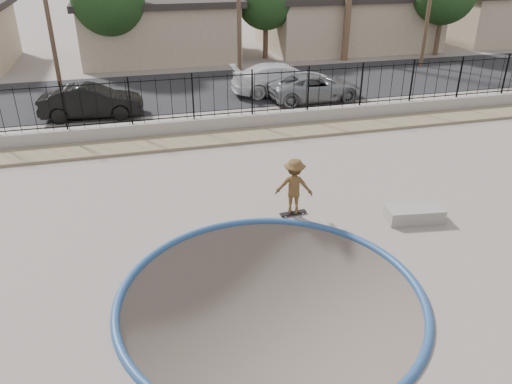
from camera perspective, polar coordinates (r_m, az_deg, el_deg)
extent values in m
cube|color=gray|center=(23.27, -7.48, 5.60)|extent=(120.00, 120.00, 2.20)
torus|color=navy|center=(11.49, 1.74, -11.93)|extent=(7.04, 7.04, 0.20)
cube|color=#857457|center=(20.26, -6.53, 5.92)|extent=(42.00, 1.60, 0.11)
cube|color=gray|center=(21.21, -7.04, 7.54)|extent=(42.00, 0.45, 0.60)
cube|color=black|center=(21.07, -7.10, 8.62)|extent=(40.00, 0.04, 0.03)
cube|color=black|center=(20.65, -7.35, 12.79)|extent=(40.00, 0.04, 0.04)
cube|color=black|center=(27.66, -9.14, 11.33)|extent=(90.00, 8.00, 0.04)
cube|color=tan|center=(36.59, -11.18, 17.65)|extent=(10.00, 8.00, 3.50)
cube|color=#2B2623|center=(36.35, -11.47, 20.68)|extent=(10.60, 8.60, 0.40)
cube|color=tan|center=(40.11, 10.24, 18.48)|extent=(12.00, 8.00, 3.50)
cube|color=tan|center=(47.66, 26.51, 17.51)|extent=(11.00, 8.00, 3.50)
cylinder|color=#473323|center=(28.91, -22.93, 19.42)|extent=(0.24, 0.24, 9.00)
cylinder|color=#473323|center=(33.08, -15.97, 15.80)|extent=(0.34, 0.34, 3.00)
cylinder|color=#473323|center=(35.42, 1.10, 17.22)|extent=(0.34, 0.34, 2.75)
cylinder|color=#473323|center=(38.71, 20.12, 16.70)|extent=(0.34, 0.34, 3.00)
imported|color=brown|center=(14.33, 4.37, 0.32)|extent=(1.22, 0.97, 1.66)
cube|color=black|center=(14.68, 4.26, -2.38)|extent=(0.81, 0.26, 0.02)
cylinder|color=silver|center=(14.54, 3.39, -2.81)|extent=(0.05, 0.03, 0.05)
cylinder|color=silver|center=(14.67, 3.17, -2.53)|extent=(0.05, 0.03, 0.05)
cylinder|color=silver|center=(14.74, 5.34, -2.46)|extent=(0.05, 0.03, 0.05)
cylinder|color=silver|center=(14.86, 5.11, -2.19)|extent=(0.05, 0.03, 0.05)
cube|color=gray|center=(14.99, 17.63, -2.41)|extent=(1.68, 0.91, 0.40)
imported|color=black|center=(23.91, -18.29, 9.79)|extent=(4.58, 1.94, 1.47)
imported|color=white|center=(26.63, 3.05, 12.79)|extent=(5.42, 2.43, 1.54)
imported|color=gray|center=(25.60, 6.80, 11.81)|extent=(4.79, 2.32, 1.31)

